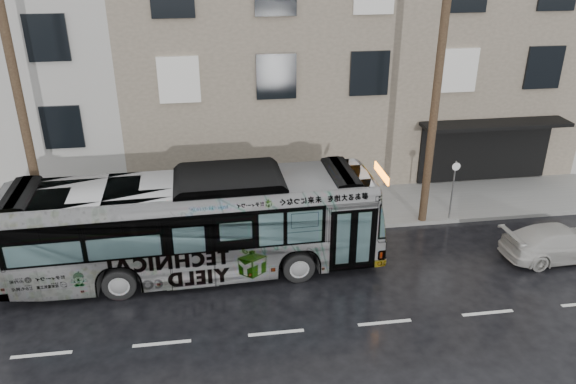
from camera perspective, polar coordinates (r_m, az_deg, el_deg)
name	(u,v)px	position (r m, az deg, el deg)	size (l,w,h in m)	color
ground	(267,284)	(18.49, -2.19, -9.28)	(120.00, 120.00, 0.00)	black
sidewalk	(253,214)	(22.66, -3.55, -2.22)	(90.00, 3.60, 0.15)	gray
building_taupe	(337,40)	(29.10, 4.95, 15.12)	(20.00, 12.00, 11.00)	gray
utility_pole_front	(435,108)	(20.99, 14.67, 8.22)	(0.30, 0.30, 9.00)	#4F3C27
utility_pole_rear	(25,126)	(20.30, -25.19, 6.10)	(0.30, 0.30, 9.00)	#4F3C27
sign_post	(452,190)	(22.54, 16.37, 0.19)	(0.06, 0.06, 2.40)	slate
bus	(194,224)	(18.58, -9.55, -3.27)	(2.89, 12.34, 3.44)	#B2B2B2
white_sedan	(560,242)	(21.73, 25.87, -4.62)	(1.66, 4.08, 1.18)	#B3B0AA
dark_sedan	(30,268)	(19.84, -24.74, -7.05)	(1.36, 3.89, 1.28)	black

